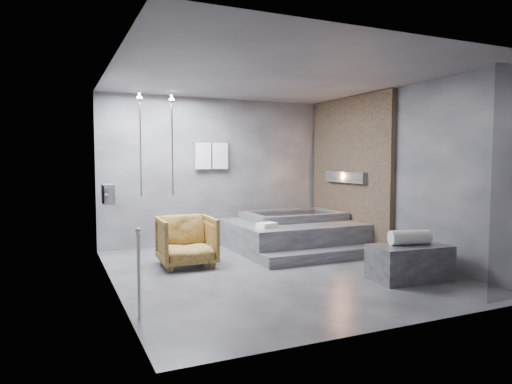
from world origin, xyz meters
name	(u,v)px	position (x,y,z in m)	size (l,w,h in m)	color
room	(291,153)	(0.40, 0.24, 1.73)	(5.00, 5.04, 2.82)	#313134
tub_deck	(291,235)	(1.05, 1.45, 0.25)	(2.20, 2.00, 0.50)	#37373A
tub_step	(326,255)	(1.05, 0.27, 0.09)	(2.20, 0.36, 0.18)	#37373A
concrete_bench	(410,262)	(1.45, -1.17, 0.24)	(1.05, 0.58, 0.47)	#2D2C2F
driftwood_chair	(187,241)	(-1.09, 0.84, 0.38)	(0.82, 0.84, 0.77)	#4E3513
rolled_towel	(410,237)	(1.47, -1.14, 0.57)	(0.20, 0.20, 0.56)	silver
deck_towel	(267,225)	(0.30, 0.91, 0.54)	(0.30, 0.22, 0.08)	white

